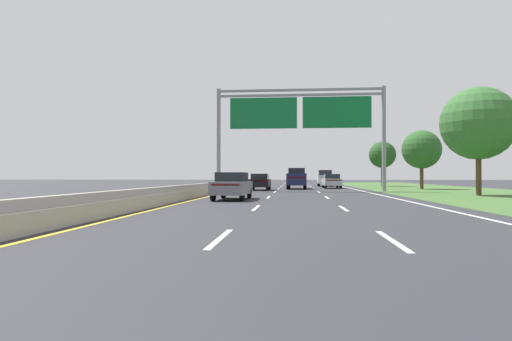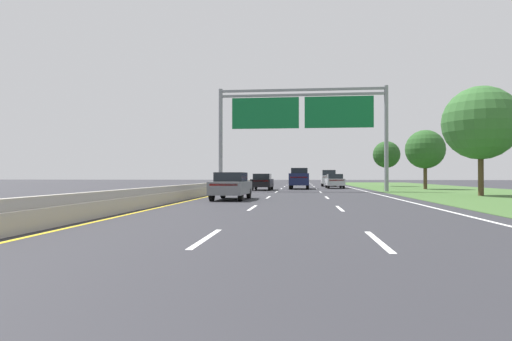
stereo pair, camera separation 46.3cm
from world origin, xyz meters
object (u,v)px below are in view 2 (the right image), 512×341
Objects in this scene: roadside_tree_distant at (386,155)px; roadside_tree_mid at (481,123)px; car_black_left_lane_sedan at (262,182)px; car_white_right_lane_suv at (329,178)px; pickup_truck_navy at (299,179)px; overhead_sign_gantry at (302,117)px; car_silver_right_lane_sedan at (335,181)px; car_grey_left_lane_sedan at (231,185)px; roadside_tree_far at (425,149)px.

roadside_tree_mid is at bearing -87.11° from roadside_tree_distant.
car_white_right_lane_suv is at bearing -24.19° from car_black_left_lane_sedan.
car_white_right_lane_suv is 27.65m from roadside_tree_mid.
roadside_tree_mid is (12.40, -14.40, 3.91)m from pickup_truck_navy.
car_black_left_lane_sedan is at bearing 144.87° from overhead_sign_gantry.
overhead_sign_gantry is at bearing 148.05° from roadside_tree_mid.
car_white_right_lane_suv reaches higher than car_silver_right_lane_sedan.
pickup_truck_navy reaches higher than car_white_right_lane_suv.
car_black_left_lane_sedan is at bearing 131.78° from car_silver_right_lane_sedan.
roadside_tree_distant reaches higher than car_white_right_lane_suv.
car_grey_left_lane_sedan is at bearing 160.82° from car_silver_right_lane_sedan.
roadside_tree_far reaches higher than car_grey_left_lane_sedan.
car_grey_left_lane_sedan is 0.74× the size of roadside_tree_far.
car_white_right_lane_suv is at bearing -11.85° from car_grey_left_lane_sedan.
roadside_tree_distant is (14.93, 31.96, 3.26)m from car_grey_left_lane_sedan.
pickup_truck_navy is 1.14× the size of car_white_right_lane_suv.
car_grey_left_lane_sedan is at bearing -115.04° from roadside_tree_distant.
car_grey_left_lane_sedan is at bearing -158.95° from roadside_tree_mid.
overhead_sign_gantry is at bearing -177.09° from pickup_truck_navy.
car_silver_right_lane_sedan is at bearing -16.86° from car_grey_left_lane_sedan.
car_grey_left_lane_sedan is at bearing 179.54° from car_black_left_lane_sedan.
roadside_tree_distant is at bearing 92.89° from roadside_tree_mid.
car_black_left_lane_sedan and car_silver_right_lane_sedan have the same top height.
car_white_right_lane_suv is 7.92m from roadside_tree_distant.
roadside_tree_distant reaches higher than car_grey_left_lane_sedan.
pickup_truck_navy is 4.67m from car_silver_right_lane_sedan.
roadside_tree_far reaches higher than pickup_truck_navy.
pickup_truck_navy reaches higher than car_grey_left_lane_sedan.
overhead_sign_gantry is 2.01× the size of roadside_tree_mid.
car_silver_right_lane_sedan is 0.73× the size of roadside_tree_far.
roadside_tree_mid reaches higher than car_white_right_lane_suv.
pickup_truck_navy is 1.23× the size of car_silver_right_lane_sedan.
pickup_truck_navy is at bearing -9.08° from car_grey_left_lane_sedan.
roadside_tree_distant is at bearing 98.24° from roadside_tree_far.
overhead_sign_gantry reaches higher than car_white_right_lane_suv.
roadside_tree_mid is (12.15, -7.58, -1.61)m from overhead_sign_gantry.
pickup_truck_navy is 1.22× the size of car_grey_left_lane_sedan.
roadside_tree_far reaches higher than car_silver_right_lane_sedan.
roadside_tree_distant is (7.33, -0.27, 2.98)m from car_white_right_lane_suv.
roadside_tree_distant reaches higher than car_silver_right_lane_sedan.
car_black_left_lane_sedan is (-3.76, 2.65, -5.78)m from overhead_sign_gantry.
car_silver_right_lane_sedan is 11.77m from roadside_tree_distant.
car_silver_right_lane_sedan is (3.86, 2.62, -0.26)m from pickup_truck_navy.
car_silver_right_lane_sedan is at bearing -46.69° from car_black_left_lane_sedan.
car_grey_left_lane_sedan is 24.51m from car_silver_right_lane_sedan.
car_grey_left_lane_sedan is 35.43m from roadside_tree_distant.
pickup_truck_navy is 19.40m from roadside_tree_mid.
pickup_truck_navy is 0.72× the size of roadside_tree_mid.
overhead_sign_gantry is 11.65m from car_silver_right_lane_sedan.
car_grey_left_lane_sedan is (-4.08, -13.82, -5.78)m from overhead_sign_gantry.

